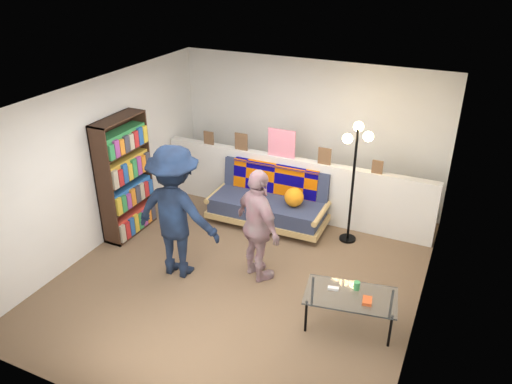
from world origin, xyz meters
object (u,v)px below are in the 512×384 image
(futon_sofa, at_px, (271,201))
(coffee_table, at_px, (351,297))
(floor_lamp, at_px, (355,160))
(person_left, at_px, (176,212))
(bookshelf, at_px, (125,181))
(person_right, at_px, (258,226))

(futon_sofa, bearing_deg, coffee_table, -45.90)
(floor_lamp, bearing_deg, person_left, -136.34)
(bookshelf, distance_m, person_left, 1.40)
(bookshelf, bearing_deg, floor_lamp, 20.77)
(coffee_table, distance_m, person_left, 2.42)
(bookshelf, xyz_separation_m, floor_lamp, (3.12, 1.18, 0.44))
(coffee_table, distance_m, person_right, 1.47)
(floor_lamp, relative_size, person_left, 1.00)
(bookshelf, height_order, coffee_table, bookshelf)
(bookshelf, height_order, person_left, bookshelf)
(futon_sofa, height_order, coffee_table, futon_sofa)
(bookshelf, height_order, floor_lamp, bookshelf)
(person_left, relative_size, person_right, 1.17)
(person_right, bearing_deg, futon_sofa, -38.90)
(coffee_table, bearing_deg, person_right, 162.57)
(person_left, bearing_deg, futon_sofa, -110.00)
(futon_sofa, relative_size, bookshelf, 1.02)
(futon_sofa, bearing_deg, bookshelf, -147.80)
(coffee_table, height_order, person_left, person_left)
(futon_sofa, distance_m, floor_lamp, 1.57)
(futon_sofa, bearing_deg, person_right, -73.13)
(floor_lamp, relative_size, person_right, 1.17)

